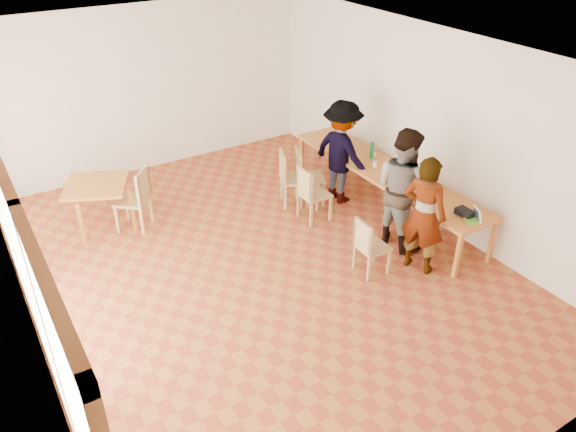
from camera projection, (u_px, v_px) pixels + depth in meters
The scene contains 25 objects.
ground at pixel (261, 266), 8.01m from camera, with size 8.00×8.00×0.00m, color #A25727.
wall_back at pixel (150, 89), 10.17m from camera, with size 6.00×0.10×3.00m, color white.
wall_front at pixel (511, 366), 4.33m from camera, with size 6.00×0.10×3.00m, color white.
wall_right at pixel (428, 126), 8.61m from camera, with size 0.10×8.00×3.00m, color white.
window_wall at pixel (13, 238), 5.90m from camera, with size 0.10×8.00×3.00m, color white.
ceiling at pixel (254, 54), 6.47m from camera, with size 6.00×8.00×0.04m, color white.
communal_table at pixel (386, 173), 9.01m from camera, with size 0.80×4.00×0.75m.
side_table at pixel (96, 189), 8.63m from camera, with size 0.90×0.90×0.75m.
chair_near at pixel (368, 242), 7.62m from camera, with size 0.42×0.42×0.45m.
chair_mid at pixel (310, 189), 8.83m from camera, with size 0.43×0.43×0.50m.
chair_far at pixel (288, 173), 9.29m from camera, with size 0.58×0.58×0.51m.
chair_empty at pixel (304, 171), 9.32m from camera, with size 0.59×0.59×0.52m.
chair_spare at pixel (138, 193), 8.61m from camera, with size 0.66×0.66×0.54m.
person_near at pixel (424, 215), 7.56m from camera, with size 0.63×0.41×1.72m, color gray.
person_mid at pixel (402, 188), 8.11m from camera, with size 0.89×0.69×1.83m, color gray.
person_far at pixel (342, 152), 9.28m from camera, with size 1.14×0.65×1.76m, color gray.
laptop_near at pixel (474, 217), 7.63m from camera, with size 0.27×0.28×0.19m.
laptop_mid at pixel (407, 181), 8.54m from camera, with size 0.25×0.28×0.20m.
laptop_far at pixel (338, 142), 9.86m from camera, with size 0.20×0.23×0.19m.
yellow_mug at pixel (429, 189), 8.34m from camera, with size 0.13×0.13×0.10m, color #F3A227.
green_bottle at pixel (372, 151), 9.32m from camera, with size 0.07×0.07×0.28m, color #116E32.
clear_glass at pixel (375, 164), 9.08m from camera, with size 0.07×0.07×0.09m, color silver.
condiment_cup at pixel (374, 155), 9.44m from camera, with size 0.08×0.08×0.06m, color white.
pink_phone at pixel (345, 154), 9.52m from camera, with size 0.05×0.10×0.01m, color #CD3D64.
black_pouch at pixel (465, 213), 7.75m from camera, with size 0.16×0.26×0.09m, color black.
Camera 1 is at (-3.12, -5.75, 4.70)m, focal length 35.00 mm.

